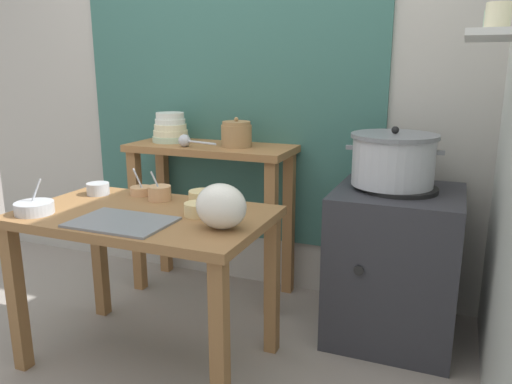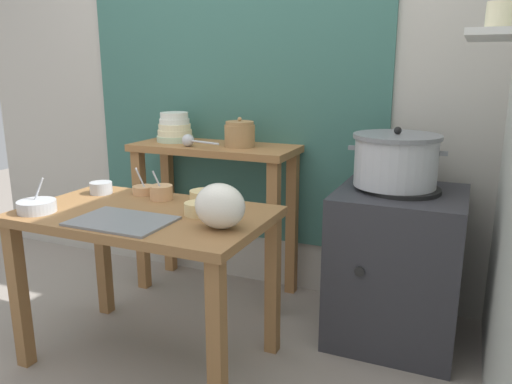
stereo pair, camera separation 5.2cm
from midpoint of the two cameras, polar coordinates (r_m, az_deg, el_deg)
name	(u,v)px [view 2 (the right image)]	position (r m, az deg, el deg)	size (l,w,h in m)	color
ground_plane	(163,366)	(2.48, -9.92, -18.87)	(9.00, 9.00, 0.00)	gray
wall_back	(270,73)	(3.02, 2.15, 13.41)	(4.40, 0.12, 2.60)	#B2ADA3
prep_table	(146,235)	(2.29, -11.78, -4.81)	(1.10, 0.66, 0.72)	olive
back_shelf_table	(215,182)	(2.95, -4.18, 1.13)	(0.96, 0.40, 0.90)	#9E6B3D
stove_block	(396,265)	(2.61, 16.21, -7.99)	(0.60, 0.61, 0.78)	#2D2D33
steamer_pot	(396,160)	(2.49, 16.18, 3.51)	(0.46, 0.41, 0.29)	#B7BABF
clay_pot	(240,134)	(2.83, -1.33, 6.58)	(0.17, 0.17, 0.17)	#A37A4C
bowl_stack_enamel	(175,129)	(3.06, -8.74, 7.14)	(0.22, 0.22, 0.17)	#B7D1AD
ladle	(189,141)	(2.85, -7.07, 5.83)	(0.26, 0.10, 0.07)	#B7BABF
serving_tray	(122,221)	(2.12, -14.32, -3.22)	(0.40, 0.28, 0.01)	slate
plastic_bag	(220,206)	(1.96, -3.36, -1.61)	(0.21, 0.16, 0.18)	silver
prep_bowl_0	(101,187)	(2.62, -16.66, 0.51)	(0.11, 0.11, 0.06)	#B7BABF
prep_bowl_1	(37,206)	(2.38, -23.08, -1.45)	(0.16, 0.16, 0.15)	#B7BABF
prep_bowl_2	(204,197)	(2.32, -5.30, -0.54)	(0.13, 0.13, 0.06)	#E5C684
prep_bowl_3	(161,192)	(2.43, -10.11, 0.02)	(0.11, 0.11, 0.14)	tan
prep_bowl_4	(144,189)	(2.55, -12.08, 0.28)	(0.11, 0.11, 0.14)	tan
prep_bowl_5	(198,208)	(2.16, -5.96, -1.85)	(0.12, 0.12, 0.06)	#E5C684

